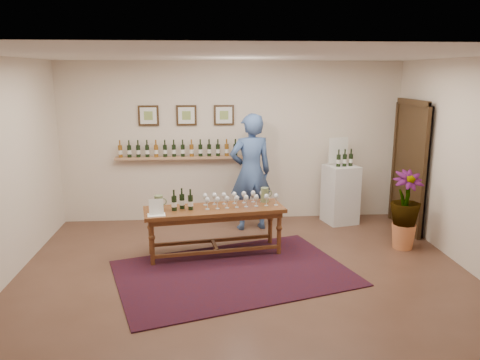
{
  "coord_description": "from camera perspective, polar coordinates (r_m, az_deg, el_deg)",
  "views": [
    {
      "loc": [
        -0.5,
        -5.7,
        2.59
      ],
      "look_at": [
        0.0,
        0.8,
        1.1
      ],
      "focal_mm": 35.0,
      "sensor_mm": 36.0,
      "label": 1
    }
  ],
  "objects": [
    {
      "name": "pitcher_left",
      "position": [
        6.65,
        -9.87,
        -2.78
      ],
      "size": [
        0.14,
        0.14,
        0.22
      ],
      "primitive_type": null,
      "rotation": [
        0.0,
        0.0,
        0.03
      ],
      "color": "#637146",
      "rests_on": "tasting_table"
    },
    {
      "name": "table_bottles",
      "position": [
        6.65,
        -7.07,
        -2.39
      ],
      "size": [
        0.28,
        0.18,
        0.29
      ],
      "primitive_type": null,
      "rotation": [
        0.0,
        0.0,
        0.1
      ],
      "color": "black",
      "rests_on": "tasting_table"
    },
    {
      "name": "pitcher_right",
      "position": [
        7.0,
        3.03,
        -1.82
      ],
      "size": [
        0.17,
        0.17,
        0.22
      ],
      "primitive_type": null,
      "rotation": [
        0.0,
        0.0,
        0.27
      ],
      "color": "#637146",
      "rests_on": "tasting_table"
    },
    {
      "name": "pedestal_bottles",
      "position": [
        8.24,
        12.65,
        2.65
      ],
      "size": [
        0.3,
        0.14,
        0.29
      ],
      "primitive_type": null,
      "rotation": [
        0.0,
        0.0,
        0.23
      ],
      "color": "black",
      "rests_on": "display_pedestal"
    },
    {
      "name": "display_pedestal",
      "position": [
        8.42,
        12.13,
        -1.7
      ],
      "size": [
        0.62,
        0.62,
        1.02
      ],
      "primitive_type": "cube",
      "rotation": [
        0.0,
        0.0,
        0.23
      ],
      "color": "silver",
      "rests_on": "ground"
    },
    {
      "name": "menu_card",
      "position": [
        6.47,
        -10.18,
        -3.26
      ],
      "size": [
        0.26,
        0.2,
        0.22
      ],
      "primitive_type": "cube",
      "rotation": [
        0.0,
        0.0,
        0.13
      ],
      "color": "silver",
      "rests_on": "tasting_table"
    },
    {
      "name": "person",
      "position": [
        7.79,
        1.32,
        0.95
      ],
      "size": [
        0.79,
        0.59,
        1.96
      ],
      "primitive_type": "imported",
      "rotation": [
        0.0,
        0.0,
        3.33
      ],
      "color": "#395487",
      "rests_on": "ground"
    },
    {
      "name": "potted_plant",
      "position": [
        7.4,
        19.5,
        -3.47
      ],
      "size": [
        0.55,
        0.55,
        1.03
      ],
      "rotation": [
        0.0,
        0.0,
        0.02
      ],
      "color": "#CB7443",
      "rests_on": "ground"
    },
    {
      "name": "info_sign",
      "position": [
        8.36,
        11.89,
        3.54
      ],
      "size": [
        0.36,
        0.1,
        0.5
      ],
      "primitive_type": "cube",
      "rotation": [
        0.0,
        0.0,
        0.23
      ],
      "color": "silver",
      "rests_on": "display_pedestal"
    },
    {
      "name": "rug",
      "position": [
        6.32,
        -0.78,
        -11.26
      ],
      "size": [
        3.44,
        2.78,
        0.02
      ],
      "primitive_type": "cube",
      "rotation": [
        0.0,
        0.0,
        0.3
      ],
      "color": "#470F0C",
      "rests_on": "ground"
    },
    {
      "name": "ground",
      "position": [
        6.28,
        0.58,
        -11.48
      ],
      "size": [
        6.0,
        6.0,
        0.0
      ],
      "primitive_type": "plane",
      "color": "#4C2F21",
      "rests_on": "ground"
    },
    {
      "name": "room_shell",
      "position": [
        8.13,
        14.42,
        2.05
      ],
      "size": [
        6.0,
        6.0,
        6.0
      ],
      "color": "beige",
      "rests_on": "ground"
    },
    {
      "name": "tasting_table",
      "position": [
        6.76,
        -3.13,
        -4.26
      ],
      "size": [
        2.07,
        0.92,
        0.71
      ],
      "rotation": [
        0.0,
        0.0,
        0.15
      ],
      "color": "#4F2713",
      "rests_on": "ground"
    },
    {
      "name": "table_glasses",
      "position": [
        6.81,
        -0.54,
        -2.36
      ],
      "size": [
        1.36,
        0.49,
        0.18
      ],
      "primitive_type": null,
      "rotation": [
        0.0,
        0.0,
        0.14
      ],
      "color": "silver",
      "rests_on": "tasting_table"
    }
  ]
}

